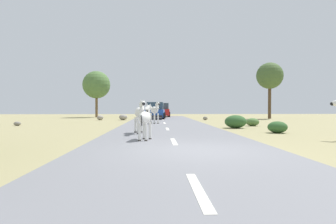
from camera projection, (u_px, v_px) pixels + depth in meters
name	position (u px, v px, depth m)	size (l,w,h in m)	color
ground_plane	(195.00, 152.00, 8.30)	(90.00, 90.00, 0.00)	#998E60
road	(178.00, 151.00, 8.28)	(6.00, 64.00, 0.05)	slate
lane_markings	(181.00, 156.00, 7.28)	(0.16, 56.00, 0.01)	silver
zebra_0	(155.00, 110.00, 21.80)	(0.88, 1.67, 1.65)	silver
zebra_1	(140.00, 113.00, 13.58)	(0.68, 1.65, 1.58)	silver
zebra_3	(145.00, 118.00, 10.87)	(0.58, 1.44, 1.37)	silver
car_0	(155.00, 111.00, 30.42)	(2.25, 4.45, 1.74)	#1E479E
car_1	(162.00, 110.00, 37.22)	(2.03, 4.34, 1.74)	red
tree_3	(270.00, 76.00, 31.89)	(2.89, 2.89, 6.18)	#4C3823
tree_4	(96.00, 85.00, 36.44)	(3.43, 3.43, 5.80)	brown
bush_0	(277.00, 127.00, 14.31)	(0.96, 0.86, 0.58)	#2D5628
bush_3	(253.00, 122.00, 19.61)	(0.89, 0.80, 0.53)	#4C7038
bush_4	(236.00, 122.00, 17.63)	(1.32, 1.18, 0.79)	#2D5628
rock_0	(123.00, 117.00, 28.68)	(0.81, 0.86, 0.56)	gray
rock_1	(17.00, 124.00, 19.90)	(0.48, 0.37, 0.28)	gray
rock_2	(205.00, 118.00, 28.70)	(0.48, 0.36, 0.35)	gray
rock_3	(100.00, 118.00, 28.66)	(0.64, 0.63, 0.47)	gray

